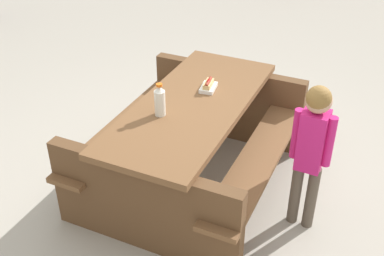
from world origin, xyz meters
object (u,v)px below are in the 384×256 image
hotdog_tray (208,86)px  soda_bottle (160,101)px  picnic_table (192,137)px  child_in_coat (312,141)px

hotdog_tray → soda_bottle: bearing=142.2°
hotdog_tray → picnic_table: bearing=153.9°
hotdog_tray → child_in_coat: size_ratio=0.17×
picnic_table → hotdog_tray: (0.22, -0.11, 0.34)m
soda_bottle → hotdog_tray: (0.42, -0.32, -0.08)m
soda_bottle → hotdog_tray: 0.53m
hotdog_tray → child_in_coat: child_in_coat is taller
picnic_table → soda_bottle: soda_bottle is taller
soda_bottle → child_in_coat: bearing=-102.1°
picnic_table → child_in_coat: child_in_coat is taller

